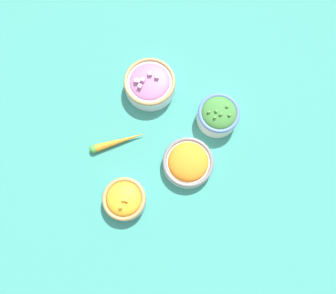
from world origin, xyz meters
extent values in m
plane|color=#337F75|center=(0.00, 0.00, 0.00)|extent=(3.00, 3.00, 0.00)
cylinder|color=silver|center=(-0.20, -0.04, 0.02)|extent=(0.16, 0.16, 0.05)
torus|color=#997A4C|center=(-0.20, -0.04, 0.05)|extent=(0.16, 0.16, 0.01)
ellipsoid|color=#9E5B8E|center=(-0.20, -0.04, 0.05)|extent=(0.12, 0.12, 0.02)
cube|color=#C699C1|center=(-0.20, -0.07, 0.06)|extent=(0.01, 0.01, 0.01)
cube|color=#C699C1|center=(-0.20, -0.08, 0.06)|extent=(0.01, 0.01, 0.01)
cube|color=#C699C1|center=(-0.22, -0.04, 0.06)|extent=(0.01, 0.01, 0.01)
cube|color=#C699C1|center=(-0.21, -0.02, 0.06)|extent=(0.01, 0.01, 0.01)
cube|color=#C699C1|center=(-0.18, -0.07, 0.06)|extent=(0.02, 0.02, 0.01)
cube|color=#C699C1|center=(-0.20, -0.06, 0.06)|extent=(0.02, 0.02, 0.01)
cylinder|color=silver|center=(0.05, 0.05, 0.02)|extent=(0.15, 0.15, 0.03)
torus|color=slate|center=(0.05, 0.05, 0.03)|extent=(0.15, 0.15, 0.01)
ellipsoid|color=orange|center=(0.05, 0.05, 0.03)|extent=(0.12, 0.12, 0.05)
cylinder|color=#B2C1CC|center=(0.14, -0.13, 0.02)|extent=(0.12, 0.12, 0.04)
torus|color=#997A4C|center=(0.14, -0.13, 0.04)|extent=(0.12, 0.12, 0.01)
ellipsoid|color=orange|center=(0.14, -0.13, 0.04)|extent=(0.10, 0.10, 0.05)
cube|color=#F4A828|center=(0.14, -0.13, 0.06)|extent=(0.01, 0.01, 0.01)
cube|color=#F4A828|center=(0.14, -0.12, 0.06)|extent=(0.01, 0.01, 0.01)
cube|color=#F4A828|center=(0.16, -0.14, 0.06)|extent=(0.01, 0.01, 0.01)
cube|color=#F4A828|center=(0.15, -0.12, 0.06)|extent=(0.01, 0.01, 0.01)
cylinder|color=silver|center=(-0.08, 0.16, 0.03)|extent=(0.12, 0.12, 0.05)
torus|color=#4766B7|center=(-0.08, 0.16, 0.05)|extent=(0.12, 0.12, 0.01)
ellipsoid|color=#387533|center=(-0.08, 0.16, 0.05)|extent=(0.10, 0.10, 0.04)
ellipsoid|color=#47893D|center=(-0.09, 0.18, 0.07)|extent=(0.01, 0.01, 0.01)
ellipsoid|color=#47893D|center=(-0.07, 0.16, 0.08)|extent=(0.01, 0.01, 0.01)
ellipsoid|color=#47893D|center=(-0.07, 0.18, 0.07)|extent=(0.01, 0.01, 0.01)
ellipsoid|color=#47893D|center=(-0.08, 0.12, 0.07)|extent=(0.01, 0.01, 0.01)
ellipsoid|color=#47893D|center=(-0.06, 0.14, 0.07)|extent=(0.01, 0.01, 0.01)
ellipsoid|color=#47893D|center=(-0.08, 0.14, 0.08)|extent=(0.01, 0.01, 0.01)
cone|color=orange|center=(-0.04, -0.14, 0.01)|extent=(0.06, 0.15, 0.02)
sphere|color=#4C9338|center=(-0.02, -0.22, 0.01)|extent=(0.03, 0.03, 0.03)
camera|label=1|loc=(0.23, -0.02, 0.95)|focal=35.00mm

